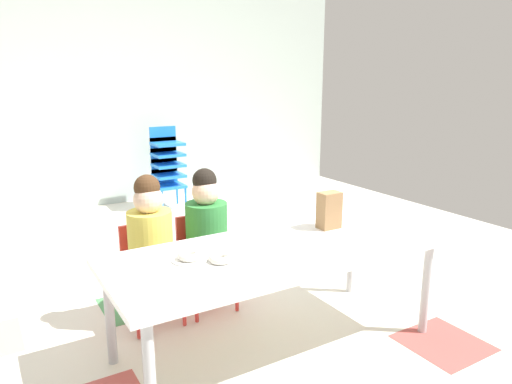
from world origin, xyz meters
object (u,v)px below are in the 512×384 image
(donut_powdered_loose, at_px, (221,258))
(donut_powdered_on_plate, at_px, (190,255))
(seated_child_near_camera, at_px, (150,237))
(paper_bag_brown, at_px, (329,210))
(kid_chair_blue_stack, at_px, (167,163))
(craft_table, at_px, (278,256))
(seated_child_middle_seat, at_px, (206,227))
(paper_plate_near_edge, at_px, (190,260))

(donut_powdered_loose, bearing_deg, donut_powdered_on_plate, 142.90)
(seated_child_near_camera, bearing_deg, paper_bag_brown, -26.87)
(kid_chair_blue_stack, relative_size, donut_powdered_on_plate, 7.59)
(craft_table, bearing_deg, seated_child_middle_seat, 102.64)
(paper_bag_brown, bearing_deg, paper_plate_near_edge, -176.97)
(kid_chair_blue_stack, relative_size, donut_powdered_loose, 7.51)
(craft_table, height_order, kid_chair_blue_stack, kid_chair_blue_stack)
(seated_child_middle_seat, height_order, donut_powdered_on_plate, seated_child_middle_seat)
(seated_child_near_camera, relative_size, donut_powdered_loose, 7.49)
(seated_child_near_camera, bearing_deg, craft_table, -50.56)
(paper_bag_brown, height_order, donut_powdered_loose, paper_bag_brown)
(donut_powdered_on_plate, bearing_deg, kid_chair_blue_stack, 71.44)
(paper_bag_brown, bearing_deg, donut_powdered_loose, -169.80)
(paper_bag_brown, relative_size, paper_plate_near_edge, 1.22)
(paper_plate_near_edge, height_order, donut_powdered_on_plate, donut_powdered_on_plate)
(seated_child_near_camera, distance_m, seated_child_middle_seat, 0.36)
(donut_powdered_on_plate, height_order, donut_powdered_loose, donut_powdered_on_plate)
(seated_child_near_camera, bearing_deg, paper_plate_near_edge, -87.02)
(donut_powdered_on_plate, distance_m, donut_powdered_loose, 0.16)
(craft_table, height_order, donut_powdered_on_plate, donut_powdered_on_plate)
(donut_powdered_loose, bearing_deg, kid_chair_blue_stack, 74.10)
(paper_plate_near_edge, bearing_deg, paper_bag_brown, 3.03)
(paper_bag_brown, bearing_deg, seated_child_middle_seat, 140.65)
(kid_chair_blue_stack, bearing_deg, donut_powdered_loose, -105.90)
(paper_bag_brown, bearing_deg, donut_powdered_on_plate, -176.97)
(seated_child_near_camera, distance_m, paper_plate_near_edge, 0.53)
(paper_bag_brown, relative_size, donut_powdered_on_plate, 1.81)
(craft_table, relative_size, paper_bag_brown, 8.21)
(seated_child_middle_seat, relative_size, donut_powdered_on_plate, 7.57)
(kid_chair_blue_stack, bearing_deg, seated_child_middle_seat, -105.21)
(seated_child_middle_seat, bearing_deg, seated_child_near_camera, 180.00)
(seated_child_near_camera, xyz_separation_m, paper_bag_brown, (0.95, -0.48, 0.14))
(seated_child_middle_seat, bearing_deg, craft_table, -77.36)
(kid_chair_blue_stack, xyz_separation_m, paper_plate_near_edge, (-1.00, -2.98, 0.07))
(craft_table, xyz_separation_m, seated_child_near_camera, (-0.50, 0.60, 0.02))
(paper_bag_brown, xyz_separation_m, donut_powdered_on_plate, (-0.92, -0.05, -0.08))
(donut_powdered_on_plate, bearing_deg, seated_child_near_camera, 92.98)
(donut_powdered_on_plate, bearing_deg, paper_plate_near_edge, 0.00)
(paper_bag_brown, xyz_separation_m, donut_powdered_loose, (-0.79, -0.14, -0.09))
(paper_bag_brown, bearing_deg, craft_table, -164.48)
(craft_table, distance_m, donut_powdered_on_plate, 0.48)
(craft_table, xyz_separation_m, donut_powdered_loose, (-0.34, -0.02, 0.07))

